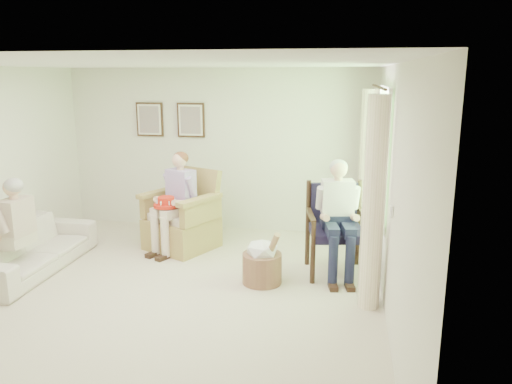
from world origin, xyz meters
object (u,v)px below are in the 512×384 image
hatbox (262,261)px  red_hat (166,203)px  sofa (31,248)px  person_sofa (12,225)px  person_dark (338,210)px  wood_armchair (337,225)px  person_wicker (178,195)px  wicker_armchair (182,223)px

hatbox → red_hat: bearing=153.0°
sofa → person_sofa: person_sofa is taller
person_dark → red_hat: bearing=160.5°
wood_armchair → person_wicker: person_wicker is taller
sofa → red_hat: red_hat is taller
wood_armchair → person_dark: 0.31m
wicker_armchair → sofa: bearing=-117.9°
person_dark → hatbox: (-0.88, -0.38, -0.59)m
person_wicker → person_dark: size_ratio=0.97×
person_dark → person_sofa: size_ratio=1.15×
person_sofa → hatbox: bearing=102.0°
person_sofa → sofa: bearing=-176.2°
sofa → red_hat: 1.83m
person_wicker → wicker_armchair: bearing=115.8°
person_sofa → hatbox: 3.09m
wood_armchair → hatbox: wood_armchair is taller
sofa → hatbox: bearing=-87.6°
person_dark → wood_armchair: bearing=79.6°
person_wicker → hatbox: 1.75m
wicker_armchair → wood_armchair: bearing=12.8°
wicker_armchair → person_dark: person_dark is taller
wicker_armchair → person_sofa: (-1.65, -1.52, 0.35)m
person_dark → wicker_armchair: bearing=152.2°
person_wicker → person_sofa: (-1.65, -1.37, -0.12)m
sofa → person_sofa: size_ratio=1.61×
wood_armchair → red_hat: 2.37m
person_wicker → hatbox: person_wicker is taller
sofa → person_wicker: size_ratio=1.44×
wicker_armchair → wood_armchair: 2.32m
red_hat → wicker_armchair: bearing=70.9°
wicker_armchair → sofa: (-1.65, -1.21, -0.07)m
sofa → hatbox: hatbox is taller
person_wicker → person_dark: bearing=12.0°
sofa → person_sofa: (-0.00, -0.31, 0.42)m
wood_armchair → hatbox: (-0.88, -0.57, -0.34)m
sofa → person_sofa: 0.52m
person_wicker → person_sofa: person_wicker is taller
person_dark → person_sofa: bearing=-178.6°
person_sofa → red_hat: bearing=131.6°
wood_armchair → hatbox: bearing=-157.6°
wood_armchair → red_hat: size_ratio=3.19×
wicker_armchair → red_hat: bearing=-83.3°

